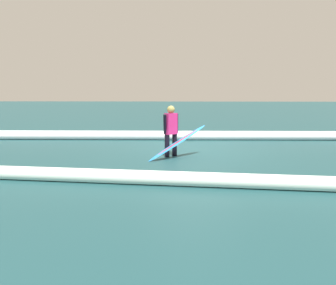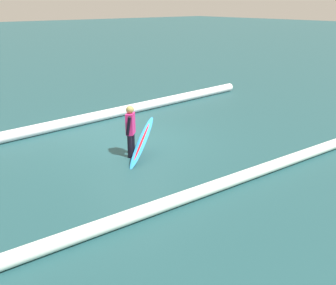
% 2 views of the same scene
% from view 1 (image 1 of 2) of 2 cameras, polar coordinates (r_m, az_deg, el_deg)
% --- Properties ---
extents(ground_plane, '(165.77, 165.77, 0.00)m').
position_cam_1_polar(ground_plane, '(10.34, 4.66, -1.49)').
color(ground_plane, '#1E484C').
extents(surfer, '(0.41, 0.46, 1.47)m').
position_cam_1_polar(surfer, '(9.27, 0.51, 2.51)').
color(surfer, black).
rests_on(surfer, ground_plane).
extents(surfboard, '(1.71, 1.29, 0.93)m').
position_cam_1_polar(surfboard, '(9.07, 1.77, -0.00)').
color(surfboard, '#268CE5').
rests_on(surfboard, ground_plane).
extents(wave_crest_foreground, '(20.82, 1.19, 0.36)m').
position_cam_1_polar(wave_crest_foreground, '(12.96, -7.04, 1.28)').
color(wave_crest_foreground, white).
rests_on(wave_crest_foreground, ground_plane).
extents(wave_crest_midground, '(22.78, 2.05, 0.29)m').
position_cam_1_polar(wave_crest_midground, '(6.34, 11.11, -6.62)').
color(wave_crest_midground, white).
rests_on(wave_crest_midground, ground_plane).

